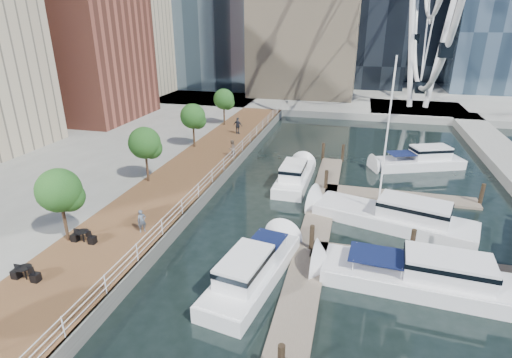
{
  "coord_description": "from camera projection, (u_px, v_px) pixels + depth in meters",
  "views": [
    {
      "loc": [
        4.98,
        -13.8,
        13.47
      ],
      "look_at": [
        -1.52,
        11.72,
        3.0
      ],
      "focal_mm": 28.0,
      "sensor_mm": 36.0,
      "label": 1
    }
  ],
  "objects": [
    {
      "name": "cafe_tables",
      "position": [
        0.0,
        299.0,
        18.63
      ],
      "size": [
        2.5,
        13.7,
        0.74
      ],
      "color": "black",
      "rests_on": "ground"
    },
    {
      "name": "boardwalk",
      "position": [
        180.0,
        185.0,
        33.94
      ],
      "size": [
        6.0,
        60.0,
        1.0
      ],
      "primitive_type": "cube",
      "color": "brown",
      "rests_on": "ground"
    },
    {
      "name": "ground",
      "position": [
        225.0,
        332.0,
        18.55
      ],
      "size": [
        520.0,
        520.0,
        0.0
      ],
      "primitive_type": "plane",
      "color": "black",
      "rests_on": "ground"
    },
    {
      "name": "railing",
      "position": [
        212.0,
        176.0,
        32.89
      ],
      "size": [
        0.1,
        60.0,
        1.05
      ],
      "primitive_type": null,
      "color": "white",
      "rests_on": "boardwalk"
    },
    {
      "name": "moored_yachts",
      "position": [
        394.0,
        231.0,
        27.43
      ],
      "size": [
        22.05,
        37.38,
        11.5
      ],
      "color": "silver",
      "rests_on": "ground"
    },
    {
      "name": "land_far",
      "position": [
        342.0,
        71.0,
        110.22
      ],
      "size": [
        200.0,
        114.0,
        1.0
      ],
      "primitive_type": "cube",
      "color": "gray",
      "rests_on": "ground"
    },
    {
      "name": "pier",
      "position": [
        417.0,
        110.0,
        61.98
      ],
      "size": [
        14.0,
        12.0,
        1.0
      ],
      "primitive_type": "cube",
      "color": "gray",
      "rests_on": "ground"
    },
    {
      "name": "floating_docks",
      "position": [
        393.0,
        239.0,
        25.52
      ],
      "size": [
        16.0,
        34.0,
        2.6
      ],
      "color": "#6D6051",
      "rests_on": "ground"
    },
    {
      "name": "pedestrian_mid",
      "position": [
        232.0,
        148.0,
        38.91
      ],
      "size": [
        0.9,
        1.01,
        1.74
      ],
      "primitive_type": "imported",
      "rotation": [
        0.0,
        0.0,
        -1.91
      ],
      "color": "#8B7160",
      "rests_on": "boardwalk"
    },
    {
      "name": "midrise_condos",
      "position": [
        17.0,
        21.0,
        45.45
      ],
      "size": [
        19.0,
        67.0,
        28.0
      ],
      "color": "#BCAD8E",
      "rests_on": "ground"
    },
    {
      "name": "pedestrian_far",
      "position": [
        238.0,
        126.0,
        46.95
      ],
      "size": [
        1.22,
        0.73,
        1.94
      ],
      "primitive_type": "imported",
      "rotation": [
        0.0,
        0.0,
        2.9
      ],
      "color": "#2F323B",
      "rests_on": "boardwalk"
    },
    {
      "name": "seawall",
      "position": [
        214.0,
        188.0,
        33.25
      ],
      "size": [
        0.25,
        60.0,
        1.0
      ],
      "primitive_type": "cube",
      "color": "#595954",
      "rests_on": "ground"
    },
    {
      "name": "pedestrian_near",
      "position": [
        142.0,
        221.0,
        25.08
      ],
      "size": [
        0.64,
        0.64,
        1.49
      ],
      "primitive_type": "imported",
      "rotation": [
        0.0,
        0.0,
        0.77
      ],
      "color": "#495462",
      "rests_on": "boardwalk"
    },
    {
      "name": "yacht_foreground",
      "position": [
        418.0,
        287.0,
        21.66
      ],
      "size": [
        11.52,
        3.86,
        2.15
      ],
      "primitive_type": null,
      "rotation": [
        0.0,
        0.0,
        1.5
      ],
      "color": "white",
      "rests_on": "ground"
    },
    {
      "name": "street_trees",
      "position": [
        145.0,
        143.0,
        32.19
      ],
      "size": [
        2.6,
        42.6,
        4.6
      ],
      "color": "#3F2B1C",
      "rests_on": "ground"
    }
  ]
}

